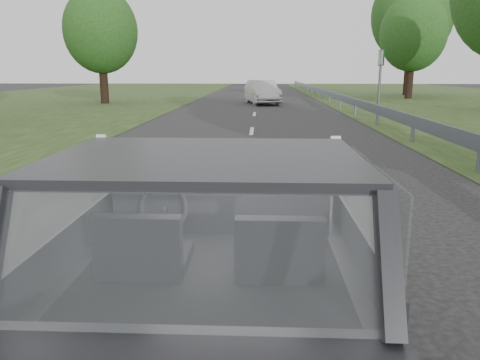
# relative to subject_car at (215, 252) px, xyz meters

# --- Properties ---
(ground) EXTENTS (140.00, 140.00, 0.00)m
(ground) POSITION_rel_subject_car_xyz_m (0.00, 0.00, -0.72)
(ground) COLOR #404040
(ground) RESTS_ON ground
(subject_car) EXTENTS (1.80, 4.00, 1.45)m
(subject_car) POSITION_rel_subject_car_xyz_m (0.00, 0.00, 0.00)
(subject_car) COLOR black
(subject_car) RESTS_ON ground
(dashboard) EXTENTS (1.58, 0.45, 0.30)m
(dashboard) POSITION_rel_subject_car_xyz_m (0.00, 0.62, 0.12)
(dashboard) COLOR black
(dashboard) RESTS_ON subject_car
(driver_seat) EXTENTS (0.50, 0.72, 0.42)m
(driver_seat) POSITION_rel_subject_car_xyz_m (-0.40, -0.29, 0.16)
(driver_seat) COLOR black
(driver_seat) RESTS_ON subject_car
(passenger_seat) EXTENTS (0.50, 0.72, 0.42)m
(passenger_seat) POSITION_rel_subject_car_xyz_m (0.40, -0.29, 0.16)
(passenger_seat) COLOR black
(passenger_seat) RESTS_ON subject_car
(steering_wheel) EXTENTS (0.36, 0.36, 0.04)m
(steering_wheel) POSITION_rel_subject_car_xyz_m (-0.40, 0.33, 0.20)
(steering_wheel) COLOR black
(steering_wheel) RESTS_ON dashboard
(cat) EXTENTS (0.54, 0.20, 0.24)m
(cat) POSITION_rel_subject_car_xyz_m (0.20, 0.63, 0.35)
(cat) COLOR #9F9F9F
(cat) RESTS_ON dashboard
(guardrail) EXTENTS (0.05, 90.00, 0.32)m
(guardrail) POSITION_rel_subject_car_xyz_m (4.30, 10.00, -0.15)
(guardrail) COLOR gray
(guardrail) RESTS_ON ground
(other_car) EXTENTS (2.41, 4.39, 1.37)m
(other_car) POSITION_rel_subject_car_xyz_m (0.35, 24.75, -0.04)
(other_car) COLOR silver
(other_car) RESTS_ON ground
(highway_sign) EXTENTS (0.15, 1.11, 2.76)m
(highway_sign) POSITION_rel_subject_car_xyz_m (5.39, 17.97, 0.65)
(highway_sign) COLOR #135825
(highway_sign) RESTS_ON ground
(tree_2) EXTENTS (5.82, 5.82, 6.73)m
(tree_2) POSITION_rel_subject_car_xyz_m (10.52, 30.60, 2.64)
(tree_2) COLOR #1D471B
(tree_2) RESTS_ON ground
(tree_3) EXTENTS (6.27, 6.27, 9.33)m
(tree_3) POSITION_rel_subject_car_xyz_m (11.82, 35.44, 3.94)
(tree_3) COLOR #1D471B
(tree_3) RESTS_ON ground
(tree_6) EXTENTS (5.29, 5.29, 6.35)m
(tree_6) POSITION_rel_subject_car_xyz_m (-8.95, 24.76, 2.45)
(tree_6) COLOR #1D471B
(tree_6) RESTS_ON ground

